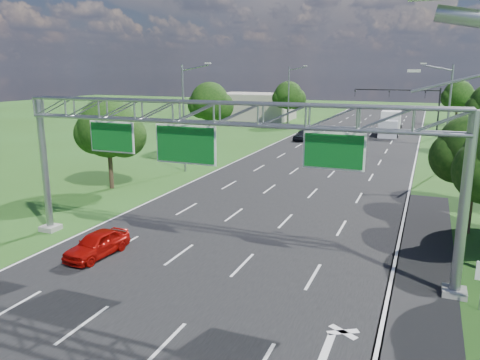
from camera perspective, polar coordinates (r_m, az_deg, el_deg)
The scene contains 18 objects.
ground at distance 41.09m, azimuth 7.53°, elevation -0.23°, with size 220.00×220.00×0.00m, color #284C16.
road at distance 41.09m, azimuth 7.53°, elevation -0.23°, with size 18.00×180.00×0.02m, color black.
road_flare at distance 24.66m, azimuth 21.40°, elevation -10.44°, with size 3.00×30.00×0.02m, color black.
sign_gantry at distance 22.96m, azimuth -2.64°, elevation 6.66°, with size 23.50×1.00×9.56m.
traffic_signal at distance 73.90m, azimuth 20.40°, elevation 9.11°, with size 12.21×0.24×7.00m.
streetlight_l_near at distance 44.31m, azimuth -6.66°, elevation 8.10°, with size 2.97×0.22×10.16m.
streetlight_l_far at distance 76.81m, azimuth 6.10°, elevation 10.29°, with size 2.97×0.22×10.16m.
streetlight_r_mid at distance 48.92m, azimuth 23.86°, elevation 7.55°, with size 2.97×0.22×10.16m.
tree_verge_la at distance 39.17m, azimuth -15.64°, elevation 5.81°, with size 5.76×4.80×7.40m.
tree_verge_lb at distance 59.77m, azimuth -3.64°, elevation 9.34°, with size 5.76×4.80×8.06m.
tree_verge_lc at distance 82.12m, azimuth 5.97°, elevation 10.07°, with size 5.76×4.80×7.62m.
tree_verge_re at distance 86.98m, azimuth 25.11°, elevation 9.23°, with size 5.76×4.80×7.84m.
building_left at distance 92.66m, azimuth 1.86°, elevation 8.96°, with size 14.00×10.00×5.00m, color #A69A8B.
red_coupe at distance 25.77m, azimuth -17.03°, elevation -7.47°, with size 1.57×3.90×1.33m, color #A90C07.
car_queue_a at distance 59.73m, azimuth 13.18°, elevation 4.40°, with size 1.78×4.38×1.27m, color silver.
car_queue_b at distance 80.00m, azimuth 18.36°, elevation 6.27°, with size 2.15×4.66×1.30m, color black.
car_queue_c at distance 65.34m, azimuth 7.71°, elevation 5.46°, with size 1.74×4.32×1.47m, color black.
box_truck at distance 74.08m, azimuth 17.86°, elevation 6.61°, with size 2.94×9.44×3.55m.
Camera 1 is at (9.84, -8.73, 9.56)m, focal length 35.00 mm.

